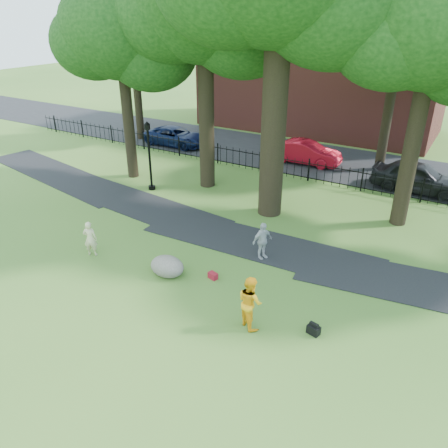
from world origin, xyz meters
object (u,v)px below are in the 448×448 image
Objects in this scene: woman at (90,239)px; lamppost at (150,157)px; man at (250,302)px; red_sedan at (306,152)px; boulder at (167,265)px.

lamppost is (-2.45, 6.67, 1.08)m from woman.
woman is 7.39m from man.
woman is at bearing -92.94° from lamppost.
man is 0.40× the size of red_sedan.
man is 1.32× the size of boulder.
man reaches higher than red_sedan.
man is 16.21m from red_sedan.
woman is 1.11× the size of boulder.
woman is 0.40× the size of lamppost.
boulder is (-3.94, 0.99, -0.48)m from man.
boulder is at bearing 159.51° from woman.
boulder is 14.64m from red_sedan.
lamppost is at bearing 144.78° from red_sedan.
red_sedan is (-4.34, 15.62, -0.16)m from man.
lamppost reaches higher than red_sedan.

